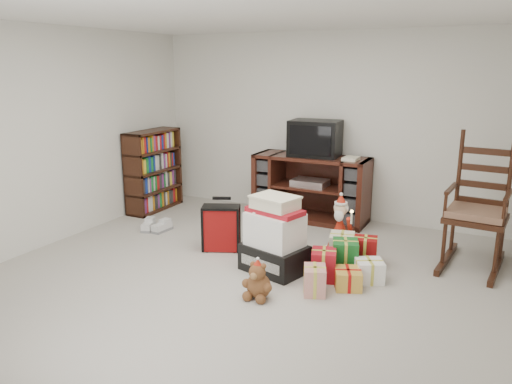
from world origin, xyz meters
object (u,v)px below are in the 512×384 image
rocking_chair (476,219)px  teddy_bear (258,283)px  tv_stand (311,188)px  red_suitcase (221,228)px  gift_pile (275,239)px  sneaker_pair (155,227)px  santa_figurine (340,230)px  gift_cluster (346,265)px  bookshelf (154,172)px  mrs_claus_figurine (252,237)px  crt_television (315,138)px

rocking_chair → teddy_bear: bearing=-128.8°
tv_stand → red_suitcase: 1.64m
gift_pile → sneaker_pair: bearing=-179.0°
santa_figurine → gift_cluster: 0.71m
gift_pile → gift_cluster: (0.69, 0.18, -0.21)m
tv_stand → santa_figurine: tv_stand is taller
gift_cluster → teddy_bear: bearing=-124.9°
red_suitcase → gift_cluster: size_ratio=0.56×
sneaker_pair → red_suitcase: bearing=-20.8°
gift_pile → rocking_chair: bearing=47.0°
tv_stand → rocking_chair: rocking_chair is taller
tv_stand → bookshelf: bookshelf is taller
teddy_bear → santa_figurine: (0.30, 1.46, 0.11)m
teddy_bear → tv_stand: bearing=100.0°
sneaker_pair → mrs_claus_figurine: bearing=-17.8°
red_suitcase → santa_figurine: 1.34m
crt_television → mrs_claus_figurine: bearing=-98.7°
mrs_claus_figurine → bookshelf: bearing=154.5°
teddy_bear → crt_television: (-0.40, 2.48, 0.97)m
teddy_bear → rocking_chair: bearing=46.2°
sneaker_pair → crt_television: crt_television is taller
teddy_bear → gift_cluster: 0.99m
tv_stand → gift_cluster: (1.00, -1.65, -0.31)m
rocking_chair → santa_figurine: (-1.37, -0.28, -0.24)m
rocking_chair → red_suitcase: size_ratio=2.39×
mrs_claus_figurine → red_suitcase: bearing=-179.2°
sneaker_pair → gift_cluster: bearing=-16.6°
mrs_claus_figurine → gift_cluster: bearing=-5.0°
tv_stand → gift_pile: tv_stand is taller
rocking_chair → crt_television: rocking_chair is taller
gift_pile → mrs_claus_figurine: bearing=160.5°
tv_stand → gift_pile: size_ratio=1.99×
tv_stand → sneaker_pair: bearing=-139.5°
rocking_chair → gift_cluster: 1.48m
santa_figurine → rocking_chair: bearing=11.6°
gift_pile → sneaker_pair: (-1.90, 0.48, -0.29)m
tv_stand → bookshelf: (-2.21, -0.55, 0.12)m
santa_figurine → gift_cluster: bearing=-67.5°
tv_stand → teddy_bear: 2.52m
sneaker_pair → gift_cluster: gift_cluster is taller
red_suitcase → crt_television: bearing=48.2°
tv_stand → gift_pile: bearing=-80.3°
bookshelf → santa_figurine: size_ratio=1.72×
crt_television → gift_pile: bearing=-85.7°
teddy_bear → sneaker_pair: (-2.02, 1.11, -0.10)m
teddy_bear → gift_cluster: (0.57, 0.81, -0.02)m
rocking_chair → sneaker_pair: size_ratio=3.90×
rocking_chair → mrs_claus_figurine: 2.36m
gift_cluster → crt_television: bearing=120.1°
gift_cluster → crt_television: 2.17m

